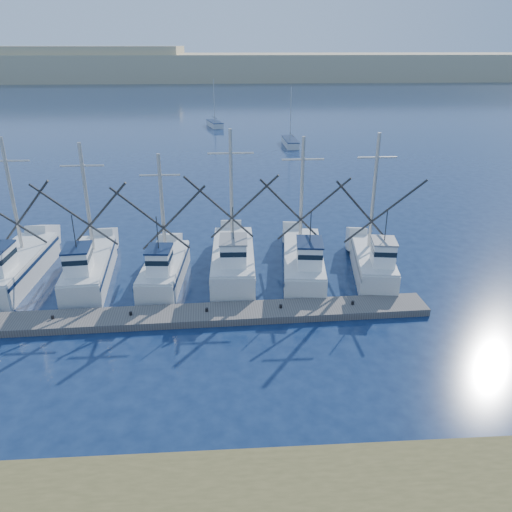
# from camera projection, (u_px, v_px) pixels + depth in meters

# --- Properties ---
(ground) EXTENTS (500.00, 500.00, 0.00)m
(ground) POSITION_uv_depth(u_px,v_px,m) (315.00, 388.00, 21.34)
(ground) COLOR #0D1C3B
(ground) RESTS_ON ground
(floating_dock) EXTENTS (30.12, 2.98, 0.40)m
(floating_dock) POSITION_uv_depth(u_px,v_px,m) (150.00, 317.00, 26.50)
(floating_dock) COLOR #5F5955
(floating_dock) RESTS_ON ground
(dune_ridge) EXTENTS (360.00, 60.00, 10.00)m
(dune_ridge) POSITION_uv_depth(u_px,v_px,m) (230.00, 66.00, 212.25)
(dune_ridge) COLOR tan
(dune_ridge) RESTS_ON ground
(trawler_fleet) EXTENTS (29.29, 8.74, 8.97)m
(trawler_fleet) POSITION_uv_depth(u_px,v_px,m) (155.00, 266.00, 30.80)
(trawler_fleet) COLOR silver
(trawler_fleet) RESTS_ON ground
(sailboat_near) EXTENTS (1.80, 6.72, 8.10)m
(sailboat_near) POSITION_uv_depth(u_px,v_px,m) (290.00, 142.00, 72.35)
(sailboat_near) COLOR silver
(sailboat_near) RESTS_ON ground
(sailboat_far) EXTENTS (3.11, 6.07, 8.10)m
(sailboat_far) POSITION_uv_depth(u_px,v_px,m) (215.00, 124.00, 88.89)
(sailboat_far) COLOR silver
(sailboat_far) RESTS_ON ground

